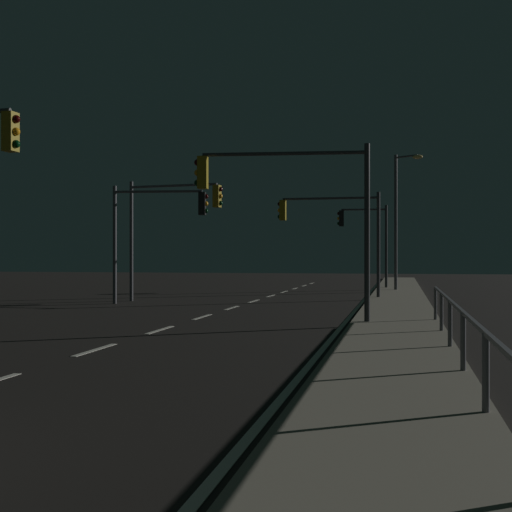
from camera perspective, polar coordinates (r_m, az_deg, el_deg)
ground_plane at (r=23.00m, az=-4.19°, el=-5.03°), size 112.00×112.00×0.00m
sidewalk_right at (r=22.08m, az=11.72°, el=-5.05°), size 2.55×77.00×0.14m
lane_markings_center at (r=26.36m, az=-2.05°, el=-4.37°), size 0.14×50.00×0.01m
lane_edge_line at (r=27.12m, az=8.55°, el=-4.25°), size 0.14×53.00×0.01m
traffic_light_near_right at (r=31.72m, az=6.31°, el=2.83°), size 4.77×0.34×4.80m
traffic_light_far_right at (r=19.79m, az=2.69°, el=5.18°), size 5.09×0.76×5.10m
traffic_light_far_left at (r=30.04m, az=-7.20°, el=3.40°), size 4.45×0.78×5.35m
traffic_light_overhead_east at (r=41.10m, az=9.08°, el=2.15°), size 2.97×0.57×4.90m
traffic_light_near_left at (r=28.82m, az=-8.34°, el=3.00°), size 4.04×0.74×4.97m
street_lamp_across_street at (r=38.59m, az=11.95°, el=3.86°), size 1.53×1.00×7.51m
barrier_fence at (r=11.69m, az=16.98°, el=-5.60°), size 0.09×18.29×0.98m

